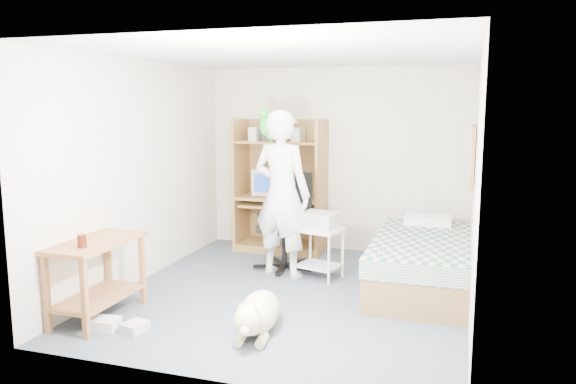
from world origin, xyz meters
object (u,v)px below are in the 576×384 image
object	(u,v)px
bed	(422,263)
dog	(258,313)
office_chair	(287,235)
person	(282,194)
printer_cart	(319,245)
side_desk	(97,267)
computer_hutch	(281,191)

from	to	relation	value
bed	dog	size ratio (longest dim) A/B	1.85
bed	dog	distance (m)	2.13
bed	office_chair	world-z (taller)	office_chair
person	printer_cart	xyz separation A→B (m)	(0.44, 0.03, -0.58)
side_desk	computer_hutch	bearing A→B (deg)	73.86
bed	dog	bearing A→B (deg)	-127.25
computer_hutch	bed	distance (m)	2.35
office_chair	person	world-z (taller)	person
bed	computer_hutch	bearing A→B (deg)	150.71
computer_hutch	person	bearing A→B (deg)	-71.35
computer_hutch	side_desk	bearing A→B (deg)	-106.14
bed	printer_cart	bearing A→B (deg)	179.53
side_desk	printer_cart	world-z (taller)	side_desk
computer_hutch	dog	xyz separation A→B (m)	(0.71, -2.81, -0.64)
bed	printer_cart	size ratio (longest dim) A/B	3.37
side_desk	dog	world-z (taller)	side_desk
computer_hutch	bed	world-z (taller)	computer_hutch
computer_hutch	person	size ratio (longest dim) A/B	0.92
office_chair	side_desk	bearing A→B (deg)	-107.49
bed	side_desk	bearing A→B (deg)	-147.50
person	printer_cart	distance (m)	0.73
side_desk	printer_cart	distance (m)	2.48
bed	side_desk	size ratio (longest dim) A/B	2.02
office_chair	printer_cart	world-z (taller)	office_chair
office_chair	printer_cart	size ratio (longest dim) A/B	1.95
office_chair	dog	world-z (taller)	office_chair
computer_hutch	dog	bearing A→B (deg)	-75.78
computer_hutch	dog	distance (m)	2.97
bed	side_desk	xyz separation A→B (m)	(-2.85, -1.82, 0.21)
dog	bed	bearing A→B (deg)	44.49
side_desk	person	bearing A→B (deg)	55.38
computer_hutch	printer_cart	bearing A→B (deg)	-53.22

